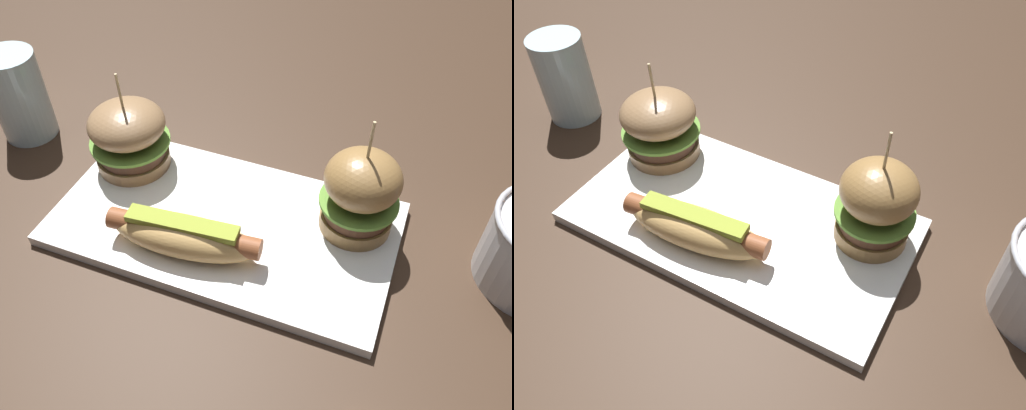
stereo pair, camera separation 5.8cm
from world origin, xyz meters
The scene contains 6 objects.
ground_plane centered at (0.00, 0.00, 0.00)m, with size 3.00×3.00×0.00m, color #382619.
platter_main centered at (0.00, 0.00, 0.01)m, with size 0.40×0.21×0.01m, color white.
hot_dog centered at (-0.02, -0.06, 0.04)m, with size 0.18×0.07×0.05m.
slider_left centered at (-0.15, 0.05, 0.06)m, with size 0.10×0.10×0.13m.
slider_right centered at (0.14, 0.05, 0.07)m, with size 0.09×0.09×0.15m.
water_glass centered at (-0.33, 0.07, 0.06)m, with size 0.07×0.07×0.12m, color silver.
Camera 2 is at (0.24, -0.35, 0.47)m, focal length 36.60 mm.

